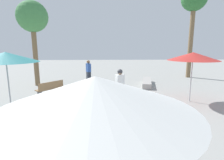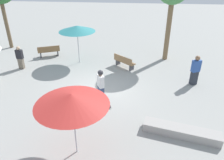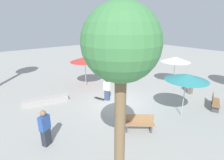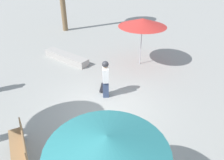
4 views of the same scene
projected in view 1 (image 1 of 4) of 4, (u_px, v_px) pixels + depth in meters
ground_plane at (105, 102)px, 9.06m from camera, size 60.00×60.00×0.00m
skater_main at (120, 83)px, 9.26m from camera, size 0.51×0.42×1.67m
skateboard at (127, 97)px, 9.81m from camera, size 0.82×0.45×0.07m
concrete_ledge at (147, 82)px, 13.07m from camera, size 1.29×3.11×0.38m
bench_far at (50, 89)px, 10.16m from camera, size 1.37×1.50×0.85m
shade_umbrella_teal at (6, 57)px, 6.62m from camera, size 2.44×2.44×2.63m
shade_umbrella_white at (95, 94)px, 2.17m from camera, size 2.57×2.57×2.46m
shade_umbrella_red at (193, 56)px, 8.75m from camera, size 2.51×2.51×2.55m
palm_tree_far_back at (194, 2)px, 15.26m from camera, size 2.23×2.23×8.13m
palm_tree_right at (32, 19)px, 12.14m from camera, size 2.13×2.13×5.95m
bystander_watching at (89, 71)px, 14.20m from camera, size 0.46×0.55×1.77m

